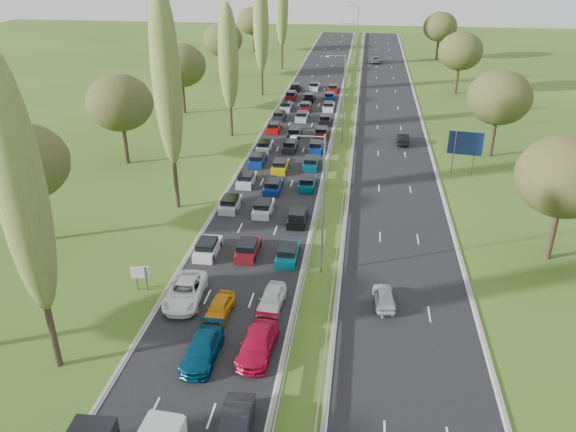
% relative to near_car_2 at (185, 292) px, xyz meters
% --- Properties ---
extents(ground, '(260.00, 260.00, 0.00)m').
position_rel_near_car_2_xyz_m(ground, '(10.01, 42.71, -0.81)').
color(ground, '#335219').
rests_on(ground, ground).
extents(near_carriageway, '(10.50, 215.00, 0.04)m').
position_rel_near_car_2_xyz_m(near_carriageway, '(3.26, 45.21, -0.81)').
color(near_carriageway, black).
rests_on(near_carriageway, ground).
extents(far_carriageway, '(10.50, 215.00, 0.04)m').
position_rel_near_car_2_xyz_m(far_carriageway, '(16.76, 45.21, -0.81)').
color(far_carriageway, black).
rests_on(far_carriageway, ground).
extents(central_reservation, '(2.36, 215.00, 0.32)m').
position_rel_near_car_2_xyz_m(central_reservation, '(10.01, 45.21, -0.26)').
color(central_reservation, gray).
rests_on(central_reservation, ground).
extents(lamp_columns, '(0.18, 140.18, 12.00)m').
position_rel_near_car_2_xyz_m(lamp_columns, '(10.01, 40.71, 5.19)').
color(lamp_columns, gray).
rests_on(lamp_columns, ground).
extents(poplar_row, '(2.80, 127.80, 22.44)m').
position_rel_near_car_2_xyz_m(poplar_row, '(-5.99, 30.88, 11.58)').
color(poplar_row, '#2D2116').
rests_on(poplar_row, ground).
extents(woodland_left, '(8.00, 166.00, 11.10)m').
position_rel_near_car_2_xyz_m(woodland_left, '(-16.49, 25.34, 6.87)').
color(woodland_left, '#2D2116').
rests_on(woodland_left, ground).
extents(woodland_right, '(8.00, 153.00, 11.10)m').
position_rel_near_car_2_xyz_m(woodland_right, '(29.51, 29.38, 6.87)').
color(woodland_right, '#2D2116').
rests_on(woodland_right, ground).
extents(traffic_queue_fill, '(9.12, 69.12, 0.80)m').
position_rel_near_car_2_xyz_m(traffic_queue_fill, '(3.25, 40.02, -0.37)').
color(traffic_queue_fill, silver).
rests_on(traffic_queue_fill, ground).
extents(near_car_2, '(3.02, 5.86, 1.58)m').
position_rel_near_car_2_xyz_m(near_car_2, '(0.00, 0.00, 0.00)').
color(near_car_2, white).
rests_on(near_car_2, near_carriageway).
extents(near_car_7, '(2.13, 5.10, 1.47)m').
position_rel_near_car_2_xyz_m(near_car_7, '(3.15, -6.39, -0.05)').
color(near_car_7, '#053652').
rests_on(near_car_7, near_carriageway).
extents(near_car_8, '(1.84, 4.01, 1.33)m').
position_rel_near_car_2_xyz_m(near_car_8, '(3.05, -1.47, -0.12)').
color(near_car_8, orange).
rests_on(near_car_8, near_carriageway).
extents(near_car_9, '(1.83, 4.76, 1.55)m').
position_rel_near_car_2_xyz_m(near_car_9, '(6.75, -12.61, -0.02)').
color(near_car_9, black).
rests_on(near_car_9, near_carriageway).
extents(near_car_11, '(2.46, 5.38, 1.53)m').
position_rel_near_car_2_xyz_m(near_car_11, '(6.68, -5.34, -0.03)').
color(near_car_11, '#A50A2A').
rests_on(near_car_11, near_carriageway).
extents(near_car_12, '(1.98, 4.32, 1.44)m').
position_rel_near_car_2_xyz_m(near_car_12, '(6.72, 0.08, -0.07)').
color(near_car_12, white).
rests_on(near_car_12, near_carriageway).
extents(far_car_0, '(1.86, 3.94, 1.30)m').
position_rel_near_car_2_xyz_m(far_car_0, '(15.16, 1.59, -0.14)').
color(far_car_0, '#B4B8BF').
rests_on(far_car_0, far_carriageway).
extents(far_car_1, '(1.62, 4.52, 1.48)m').
position_rel_near_car_2_xyz_m(far_car_1, '(18.36, 41.38, -0.05)').
color(far_car_1, black).
rests_on(far_car_1, far_carriageway).
extents(far_car_2, '(2.51, 5.33, 1.47)m').
position_rel_near_car_2_xyz_m(far_car_2, '(14.96, 101.87, -0.05)').
color(far_car_2, slate).
rests_on(far_car_2, far_carriageway).
extents(info_sign, '(1.48, 0.45, 2.10)m').
position_rel_near_car_2_xyz_m(info_sign, '(-3.89, 1.03, 0.56)').
color(info_sign, gray).
rests_on(info_sign, ground).
extents(direction_sign, '(3.97, 0.71, 5.20)m').
position_rel_near_car_2_xyz_m(direction_sign, '(24.91, 30.69, 2.76)').
color(direction_sign, gray).
rests_on(direction_sign, ground).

